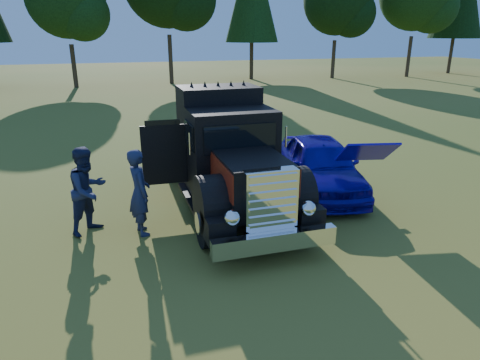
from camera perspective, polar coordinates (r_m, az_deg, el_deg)
name	(u,v)px	position (r m, az deg, el deg)	size (l,w,h in m)	color
ground	(194,228)	(10.10, -6.16, -6.44)	(120.00, 120.00, 0.00)	#3B5519
diamond_t_truck	(227,158)	(10.94, -1.69, 2.89)	(3.38, 7.16, 3.00)	black
hotrod_coupe	(320,165)	(12.35, 10.67, 2.03)	(2.74, 4.82, 1.89)	#0825B4
spectator_near	(140,192)	(9.71, -13.25, -1.61)	(0.72, 0.47, 1.97)	navy
spectator_far	(88,190)	(10.12, -19.60, -1.29)	(0.97, 0.76, 2.00)	#20294B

